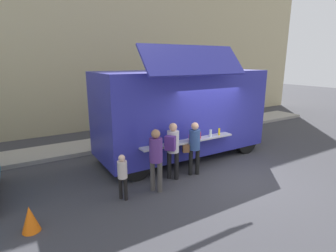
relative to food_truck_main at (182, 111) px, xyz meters
name	(u,v)px	position (x,y,z in m)	size (l,w,h in m)	color
ground_plane	(230,175)	(0.31, -2.15, -1.65)	(60.00, 60.00, 0.00)	#38383D
curb_strip	(52,152)	(-4.00, 2.62, -1.58)	(28.00, 1.60, 0.15)	#9E998E
building_behind	(51,27)	(-3.00, 6.52, 3.23)	(32.00, 2.40, 9.77)	tan
food_truck_main	(182,111)	(0.00, 0.00, 0.00)	(5.86, 2.98, 3.80)	#2D2F9E
traffic_cone_orange	(30,219)	(-5.06, -2.04, -1.38)	(0.36, 0.36, 0.55)	orange
trash_bin	(227,118)	(4.43, 2.32, -1.15)	(0.60, 0.60, 1.00)	#2D6136
customer_front_ordering	(194,144)	(-0.60, -1.52, -0.69)	(0.53, 0.35, 1.62)	black
customer_mid_with_backpack	(173,146)	(-1.32, -1.47, -0.63)	(0.53, 0.50, 1.68)	black
customer_rear_waiting	(156,155)	(-2.06, -1.85, -0.64)	(0.34, 0.34, 1.69)	#4A4542
child_near_queue	(122,173)	(-2.98, -1.81, -0.95)	(0.24, 0.24, 1.17)	black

